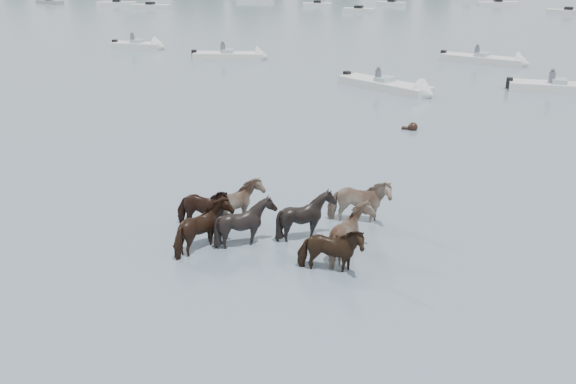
# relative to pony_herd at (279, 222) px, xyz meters

# --- Properties ---
(ground) EXTENTS (400.00, 400.00, 0.00)m
(ground) POSITION_rel_pony_herd_xyz_m (-2.66, 0.39, -0.57)
(ground) COLOR slate
(ground) RESTS_ON ground
(pony_herd) EXTENTS (6.22, 4.28, 1.58)m
(pony_herd) POSITION_rel_pony_herd_xyz_m (0.00, 0.00, 0.00)
(pony_herd) COLOR black
(pony_herd) RESTS_ON ground
(swimming_pony) EXTENTS (0.72, 0.44, 0.44)m
(swimming_pony) POSITION_rel_pony_herd_xyz_m (2.79, 12.68, -0.47)
(swimming_pony) COLOR black
(swimming_pony) RESTS_ON ground
(motorboat_a) EXTENTS (5.80, 2.63, 1.92)m
(motorboat_a) POSITION_rel_pony_herd_xyz_m (-11.02, 29.18, -0.35)
(motorboat_a) COLOR silver
(motorboat_a) RESTS_ON ground
(motorboat_b) EXTENTS (6.23, 4.84, 1.92)m
(motorboat_b) POSITION_rel_pony_herd_xyz_m (1.32, 20.69, -0.35)
(motorboat_b) COLOR silver
(motorboat_b) RESTS_ON ground
(motorboat_c) EXTENTS (6.40, 3.55, 1.92)m
(motorboat_c) POSITION_rel_pony_herd_xyz_m (7.18, 31.76, -0.35)
(motorboat_c) COLOR silver
(motorboat_c) RESTS_ON ground
(motorboat_d) EXTENTS (5.99, 1.76, 1.92)m
(motorboat_d) POSITION_rel_pony_herd_xyz_m (11.13, 23.04, -0.35)
(motorboat_d) COLOR silver
(motorboat_d) RESTS_ON ground
(motorboat_f) EXTENTS (4.67, 1.62, 1.92)m
(motorboat_f) POSITION_rel_pony_herd_xyz_m (-20.07, 32.18, -0.34)
(motorboat_f) COLOR silver
(motorboat_f) RESTS_ON ground
(distant_flotilla) EXTENTS (104.34, 22.37, 0.93)m
(distant_flotilla) POSITION_rel_pony_herd_xyz_m (-3.00, 75.63, -0.31)
(distant_flotilla) COLOR gray
(distant_flotilla) RESTS_ON ground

